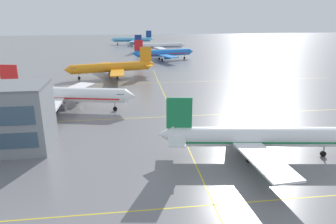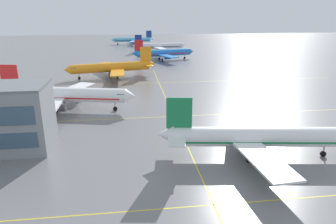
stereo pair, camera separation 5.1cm
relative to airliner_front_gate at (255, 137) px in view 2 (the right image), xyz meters
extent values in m
plane|color=slate|center=(-11.47, -12.14, -3.91)|extent=(600.00, 600.00, 0.00)
cylinder|color=white|center=(0.52, -0.07, 0.07)|extent=(31.29, 7.83, 3.69)
cone|color=white|center=(-16.42, 2.22, 0.46)|extent=(3.55, 3.89, 3.51)
cube|color=#197F47|center=(-13.92, 1.89, 4.63)|extent=(4.67, 0.97, 5.83)
cube|color=white|center=(-14.79, -0.94, 0.46)|extent=(3.76, 5.42, 0.23)
cube|color=white|center=(-14.01, 4.84, 0.46)|extent=(3.76, 5.42, 0.23)
cube|color=white|center=(-1.55, -8.12, -0.51)|extent=(6.12, 14.90, 0.39)
cube|color=white|center=(0.66, 8.24, -0.51)|extent=(9.67, 15.42, 0.39)
cylinder|color=#2D9956|center=(0.03, -5.10, -1.78)|extent=(3.55, 2.46, 2.04)
cylinder|color=#2D9956|center=(1.39, 4.91, -1.78)|extent=(3.55, 2.46, 2.04)
cube|color=#197F47|center=(0.52, -0.07, -0.39)|extent=(28.83, 7.53, 0.35)
cylinder|color=#99999E|center=(13.03, -1.76, -2.31)|extent=(0.27, 0.27, 1.60)
cylinder|color=black|center=(13.03, -1.76, -3.38)|extent=(1.12, 0.58, 1.07)
cylinder|color=#99999E|center=(-1.75, -2.31, -2.31)|extent=(0.27, 0.27, 1.60)
cylinder|color=black|center=(-1.75, -2.31, -3.38)|extent=(1.12, 0.58, 1.07)
cylinder|color=#99999E|center=(-1.07, 2.69, -2.31)|extent=(0.27, 0.27, 1.60)
cylinder|color=black|center=(-1.07, 2.69, -3.38)|extent=(1.12, 0.58, 1.07)
cylinder|color=white|center=(-39.74, 34.25, 0.31)|extent=(33.02, 10.86, 3.91)
cone|color=white|center=(-22.34, 30.45, 0.31)|extent=(3.43, 4.32, 3.83)
cone|color=white|center=(-57.44, 38.13, 0.72)|extent=(4.01, 4.33, 3.72)
cube|color=red|center=(-54.83, 37.55, 5.15)|extent=(4.91, 1.42, 6.18)
cube|color=white|center=(-55.99, 34.65, 0.72)|extent=(4.36, 5.93, 0.25)
cube|color=white|center=(-54.67, 40.68, 0.72)|extent=(4.36, 5.93, 0.25)
cube|color=white|center=(-42.62, 25.93, -0.31)|extent=(5.45, 15.47, 0.41)
cube|color=white|center=(-38.88, 43.02, -0.31)|extent=(11.24, 16.28, 0.41)
cylinder|color=#4C4C51|center=(-40.68, 28.98, -1.65)|extent=(3.88, 2.86, 2.16)
cylinder|color=#4C4C51|center=(-38.39, 39.44, -1.65)|extent=(3.88, 2.86, 2.16)
cube|color=#385166|center=(-24.65, 30.95, 0.87)|extent=(2.58, 3.91, 0.72)
cube|color=red|center=(-39.74, 34.25, -0.18)|extent=(30.45, 10.34, 0.37)
cylinder|color=#99999E|center=(-26.66, 31.39, -2.21)|extent=(0.29, 0.29, 1.70)
cylinder|color=black|center=(-26.66, 31.39, -3.35)|extent=(1.21, 0.69, 1.13)
cylinder|color=#99999E|center=(-42.32, 32.08, -2.21)|extent=(0.29, 0.29, 1.70)
cylinder|color=black|center=(-42.32, 32.08, -3.35)|extent=(1.21, 0.69, 1.13)
cylinder|color=#99999E|center=(-41.18, 37.31, -2.21)|extent=(0.29, 0.29, 1.70)
cylinder|color=black|center=(-41.18, 37.31, -3.35)|extent=(1.21, 0.69, 1.13)
cylinder|color=orange|center=(-29.52, 75.84, 0.06)|extent=(31.09, 10.27, 3.68)
cone|color=orange|center=(-45.90, 72.23, 0.06)|extent=(3.24, 4.07, 3.61)
cone|color=orange|center=(-12.86, 79.51, 0.45)|extent=(3.78, 4.09, 3.50)
cube|color=orange|center=(-15.32, 78.97, 4.62)|extent=(4.62, 1.34, 5.82)
cube|color=orange|center=(-15.48, 81.92, 0.45)|extent=(4.11, 5.59, 0.23)
cube|color=orange|center=(-14.22, 76.23, 0.45)|extent=(4.11, 5.59, 0.23)
cube|color=orange|center=(-30.35, 84.10, -0.52)|extent=(10.60, 15.33, 0.39)
cube|color=orange|center=(-26.80, 68.00, -0.52)|extent=(5.15, 14.58, 0.39)
cylinder|color=#333338|center=(-30.80, 80.72, -1.78)|extent=(3.66, 2.70, 2.04)
cylinder|color=#333338|center=(-28.63, 70.88, -1.78)|extent=(3.66, 2.70, 2.04)
cube|color=#385166|center=(-43.73, 72.71, 0.60)|extent=(2.43, 3.69, 0.68)
cube|color=orange|center=(-29.52, 75.84, -0.40)|extent=(28.67, 9.78, 0.35)
cylinder|color=#99999E|center=(-41.83, 73.13, -2.31)|extent=(0.27, 0.27, 1.60)
cylinder|color=black|center=(-41.83, 73.13, -3.38)|extent=(1.14, 0.66, 1.07)
cylinder|color=#99999E|center=(-28.17, 78.72, -2.31)|extent=(0.27, 0.27, 1.60)
cylinder|color=black|center=(-28.17, 78.72, -3.38)|extent=(1.14, 0.66, 1.07)
cylinder|color=#99999E|center=(-27.09, 73.80, -2.31)|extent=(0.27, 0.27, 1.60)
cylinder|color=black|center=(-27.09, 73.80, -3.38)|extent=(1.14, 0.66, 1.07)
cylinder|color=blue|center=(-3.35, 116.89, -0.13)|extent=(29.56, 10.13, 3.51)
cone|color=blue|center=(12.20, 120.52, -0.13)|extent=(3.12, 3.89, 3.44)
cone|color=blue|center=(-19.17, 113.20, 0.24)|extent=(3.63, 3.92, 3.33)
cube|color=red|center=(-16.83, 113.74, 4.21)|extent=(4.39, 1.33, 5.54)
cube|color=blue|center=(-16.65, 110.94, 0.24)|extent=(3.97, 5.34, 0.22)
cube|color=blue|center=(-17.91, 116.33, 0.24)|extent=(3.97, 5.34, 0.22)
cube|color=blue|center=(-2.47, 109.04, -0.68)|extent=(10.22, 14.57, 0.37)
cube|color=blue|center=(-6.03, 124.32, -0.68)|extent=(5.07, 13.94, 0.37)
cylinder|color=blue|center=(-2.08, 112.26, -1.88)|extent=(3.50, 2.60, 1.94)
cylinder|color=blue|center=(-4.26, 121.60, -1.88)|extent=(3.50, 2.60, 1.94)
cube|color=#385166|center=(10.13, 120.03, 0.38)|extent=(2.35, 3.52, 0.65)
cube|color=red|center=(-3.35, 116.89, -0.57)|extent=(27.26, 9.62, 0.33)
cylinder|color=#99999E|center=(8.33, 119.61, -2.39)|extent=(0.26, 0.26, 1.52)
cylinder|color=black|center=(8.33, 119.61, -3.40)|extent=(1.08, 0.64, 1.02)
cylinder|color=#99999E|center=(-4.60, 114.13, -2.39)|extent=(0.26, 0.26, 1.52)
cylinder|color=black|center=(-4.60, 114.13, -3.40)|extent=(1.08, 0.64, 1.02)
cylinder|color=#99999E|center=(-5.69, 118.81, -2.39)|extent=(0.26, 0.26, 1.52)
cylinder|color=black|center=(-5.69, 118.81, -3.40)|extent=(1.08, 0.64, 1.02)
cylinder|color=white|center=(-2.13, 150.60, -0.22)|extent=(28.93, 4.40, 3.42)
cone|color=white|center=(13.45, 151.13, -0.22)|extent=(2.46, 3.43, 3.36)
cone|color=white|center=(-17.98, 150.06, 0.14)|extent=(2.99, 3.35, 3.25)
cube|color=navy|center=(-15.64, 150.14, 4.02)|extent=(4.33, 0.47, 5.41)
cube|color=white|center=(-16.00, 147.42, 0.14)|extent=(3.04, 4.78, 0.22)
cube|color=white|center=(-16.18, 152.83, 0.14)|extent=(3.04, 4.78, 0.22)
cube|color=white|center=(-2.77, 142.92, -0.76)|extent=(7.81, 14.25, 0.36)
cube|color=white|center=(-3.29, 158.23, -0.76)|extent=(6.97, 14.13, 0.36)
cylinder|color=navy|center=(-1.79, 145.93, -1.93)|extent=(3.13, 2.00, 1.89)
cylinder|color=navy|center=(-2.11, 155.29, -1.93)|extent=(3.13, 2.00, 1.89)
cube|color=#385166|center=(11.38, 151.06, 0.28)|extent=(1.73, 3.20, 0.63)
cube|color=navy|center=(-2.13, 150.60, -0.65)|extent=(26.63, 4.36, 0.32)
cylinder|color=#99999E|center=(9.58, 151.00, -2.43)|extent=(0.25, 0.25, 1.49)
cylinder|color=black|center=(9.58, 151.00, -3.42)|extent=(1.00, 0.44, 0.99)
cylinder|color=#99999E|center=(-3.85, 148.20, -2.43)|extent=(0.25, 0.25, 1.49)
cylinder|color=black|center=(-3.85, 148.20, -3.42)|extent=(1.00, 0.44, 0.99)
cylinder|color=#99999E|center=(-4.01, 152.88, -2.43)|extent=(0.25, 0.25, 1.49)
cylinder|color=black|center=(-4.01, 152.88, -3.42)|extent=(1.00, 0.44, 0.99)
cylinder|color=#5BB7E5|center=(-18.65, 195.42, -0.42)|extent=(27.30, 3.30, 3.24)
cone|color=#5BB7E5|center=(-33.41, 195.45, -0.42)|extent=(2.22, 3.18, 3.18)
cone|color=#5BB7E5|center=(-3.65, 195.38, -0.07)|extent=(2.74, 3.08, 3.08)
cube|color=navy|center=(-5.86, 195.39, 3.59)|extent=(4.09, 0.32, 5.12)
cube|color=#5BB7E5|center=(-5.43, 197.94, -0.07)|extent=(2.74, 4.44, 0.20)
cube|color=#5BB7E5|center=(-5.44, 192.83, -0.07)|extent=(2.74, 4.44, 0.20)
cube|color=#5BB7E5|center=(-17.79, 202.66, -0.93)|extent=(6.97, 13.43, 0.34)
cube|color=#5BB7E5|center=(-17.82, 188.17, -0.93)|extent=(7.02, 13.44, 0.34)
cylinder|color=#5BB7E5|center=(-18.82, 199.85, -2.04)|extent=(2.90, 1.80, 1.79)
cylinder|color=#5BB7E5|center=(-18.84, 190.98, -2.04)|extent=(2.90, 1.80, 1.79)
cube|color=#385166|center=(-31.45, 195.45, 0.05)|extent=(1.54, 2.98, 0.60)
cube|color=navy|center=(-18.65, 195.42, -0.82)|extent=(25.11, 3.33, 0.31)
cylinder|color=#99999E|center=(-29.74, 195.44, -2.51)|extent=(0.24, 0.24, 1.41)
cylinder|color=black|center=(-29.74, 195.44, -3.44)|extent=(0.94, 0.39, 0.94)
cylinder|color=#99999E|center=(-16.94, 197.63, -2.51)|extent=(0.24, 0.24, 1.41)
cylinder|color=black|center=(-16.94, 197.63, -3.44)|extent=(0.94, 0.39, 0.94)
cylinder|color=#99999E|center=(-16.95, 193.20, -2.51)|extent=(0.24, 0.24, 1.41)
cylinder|color=black|center=(-16.95, 193.20, -3.44)|extent=(0.94, 0.39, 0.94)
cube|color=yellow|center=(-11.47, -14.14, -3.91)|extent=(136.02, 0.20, 0.01)
cube|color=yellow|center=(-11.47, 24.59, -3.91)|extent=(136.02, 0.20, 0.01)
cube|color=yellow|center=(-11.47, 63.32, -3.91)|extent=(136.02, 0.20, 0.01)
cube|color=yellow|center=(-11.47, 24.59, -3.91)|extent=(0.20, 127.82, 0.01)
camera|label=1|loc=(-22.85, -51.37, 22.76)|focal=33.71mm
camera|label=2|loc=(-22.80, -51.38, 22.76)|focal=33.71mm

